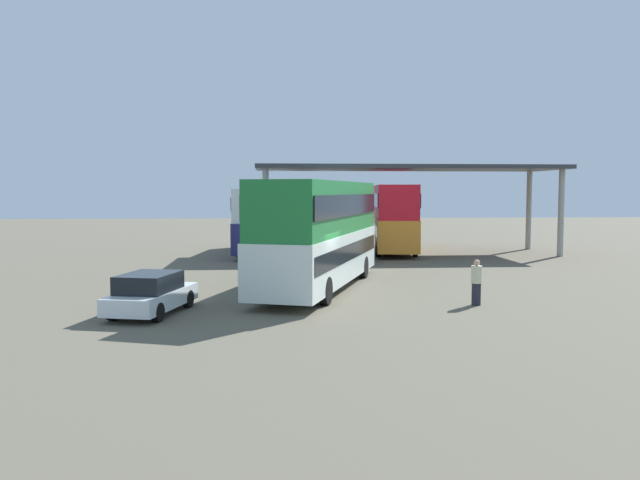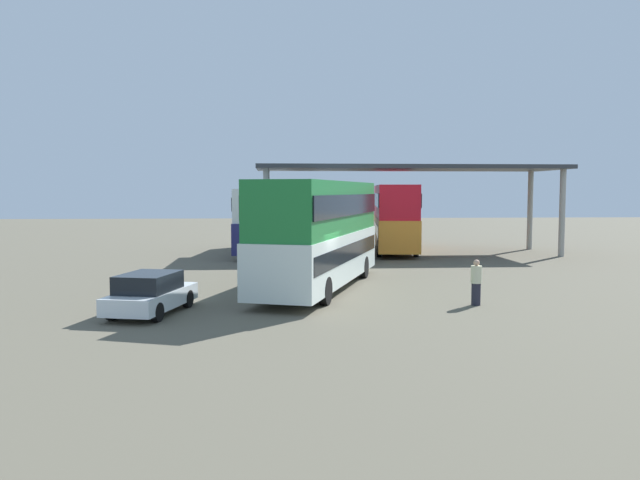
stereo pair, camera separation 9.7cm
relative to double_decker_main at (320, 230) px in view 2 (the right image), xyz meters
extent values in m
plane|color=#5B5646|center=(-0.55, -3.00, -2.40)|extent=(140.00, 140.00, 0.00)
cube|color=silver|center=(0.00, -0.01, -1.08)|extent=(6.08, 11.79, 1.93)
cube|color=#1D7432|center=(0.00, -0.01, 0.93)|extent=(5.94, 11.55, 2.09)
cube|color=black|center=(0.00, -0.01, -0.85)|extent=(5.97, 11.36, 0.66)
cube|color=black|center=(0.00, -0.01, 1.04)|extent=(5.97, 11.36, 0.84)
cube|color=black|center=(1.83, 5.43, -0.79)|extent=(2.06, 0.78, 1.16)
cube|color=orange|center=(1.83, 5.43, 0.14)|extent=(1.70, 0.64, 0.36)
cylinder|color=black|center=(0.06, 3.76, -1.90)|extent=(0.58, 1.04, 1.00)
cylinder|color=black|center=(2.22, 3.03, -1.90)|extent=(0.58, 1.04, 1.00)
cylinder|color=black|center=(-2.23, -3.05, -1.90)|extent=(0.58, 1.04, 1.00)
cylinder|color=black|center=(-0.07, -3.78, -1.90)|extent=(0.58, 1.04, 1.00)
cube|color=silver|center=(-5.85, -4.94, -1.90)|extent=(2.57, 4.26, 0.55)
cube|color=black|center=(-5.89, -5.13, -1.34)|extent=(2.01, 2.49, 0.58)
cylinder|color=black|center=(-6.28, -3.56, -2.10)|extent=(0.34, 0.63, 0.60)
cylinder|color=black|center=(-4.82, -3.92, -2.10)|extent=(0.34, 0.63, 0.60)
cylinder|color=black|center=(-6.87, -5.95, -2.10)|extent=(0.34, 0.63, 0.60)
cylinder|color=black|center=(-5.41, -6.31, -2.10)|extent=(0.34, 0.63, 0.60)
cube|color=navy|center=(-2.43, 15.51, -1.14)|extent=(3.81, 11.72, 1.80)
cube|color=white|center=(-2.43, 15.51, 0.73)|extent=(3.71, 11.48, 1.95)
cube|color=black|center=(-2.43, 15.51, -0.93)|extent=(3.79, 11.27, 0.61)
cube|color=black|center=(-2.43, 15.51, 0.83)|extent=(3.79, 11.27, 0.78)
cube|color=black|center=(-1.77, 21.17, -0.87)|extent=(2.10, 0.35, 1.08)
cube|color=orange|center=(-1.77, 21.17, -0.01)|extent=(1.73, 0.28, 0.36)
cylinder|color=black|center=(-3.13, 19.18, -1.90)|extent=(0.40, 1.03, 1.00)
cylinder|color=black|center=(-0.91, 18.92, -1.90)|extent=(0.40, 1.03, 1.00)
cylinder|color=black|center=(-3.96, 12.10, -1.90)|extent=(0.40, 1.03, 1.00)
cylinder|color=black|center=(-1.74, 11.84, -1.90)|extent=(0.40, 1.03, 1.00)
cube|color=navy|center=(1.76, 13.41, -1.15)|extent=(3.07, 10.69, 1.79)
cube|color=white|center=(1.76, 13.41, 0.71)|extent=(2.98, 10.48, 1.94)
cube|color=black|center=(1.76, 13.41, -0.94)|extent=(3.08, 10.27, 0.61)
cube|color=black|center=(1.76, 13.41, 0.81)|extent=(3.08, 10.27, 0.77)
cube|color=black|center=(2.05, 18.63, -0.88)|extent=(2.12, 0.22, 1.07)
cube|color=orange|center=(2.05, 18.63, -0.03)|extent=(1.74, 0.18, 0.36)
cylinder|color=black|center=(0.82, 16.74, -1.90)|extent=(0.33, 1.01, 1.00)
cylinder|color=black|center=(3.06, 16.62, -1.90)|extent=(0.33, 1.01, 1.00)
cylinder|color=black|center=(0.46, 10.20, -1.90)|extent=(0.33, 1.01, 1.00)
cylinder|color=black|center=(2.70, 10.07, -1.90)|extent=(0.33, 1.01, 1.00)
cube|color=orange|center=(5.95, 15.55, -1.08)|extent=(3.80, 11.16, 1.93)
cube|color=red|center=(5.95, 15.55, 0.92)|extent=(3.70, 10.93, 2.09)
cube|color=black|center=(5.95, 15.55, -0.85)|extent=(3.78, 10.73, 0.65)
cube|color=black|center=(5.95, 15.55, 1.03)|extent=(3.78, 10.73, 0.83)
cube|color=black|center=(6.62, 20.92, -0.79)|extent=(2.09, 0.36, 1.16)
cube|color=orange|center=(6.62, 20.92, 0.13)|extent=(1.72, 0.29, 0.36)
cylinder|color=black|center=(5.27, 19.05, -1.90)|extent=(0.40, 1.03, 1.00)
cylinder|color=black|center=(7.47, 18.78, -1.90)|extent=(0.40, 1.03, 1.00)
cylinder|color=black|center=(4.42, 12.33, -1.90)|extent=(0.40, 1.03, 1.00)
cylinder|color=black|center=(6.63, 12.05, -1.90)|extent=(0.40, 1.03, 1.00)
cube|color=#33353A|center=(6.57, 14.14, 3.06)|extent=(19.20, 6.21, 0.25)
cylinder|color=#9E9B93|center=(15.52, 16.64, 0.27)|extent=(0.36, 0.36, 5.33)
cylinder|color=#9E9B93|center=(15.56, 11.80, 0.27)|extent=(0.36, 0.36, 5.33)
cylinder|color=#9E9B93|center=(-2.43, 16.49, 0.27)|extent=(0.36, 0.36, 5.33)
cylinder|color=#9E9B93|center=(-2.39, 11.64, 0.27)|extent=(0.36, 0.36, 5.33)
cylinder|color=#262633|center=(5.20, -4.16, -2.01)|extent=(0.32, 0.32, 0.78)
cylinder|color=beige|center=(5.20, -4.16, -1.31)|extent=(0.38, 0.38, 0.61)
sphere|color=tan|center=(5.20, -4.16, -0.90)|extent=(0.22, 0.22, 0.22)
camera|label=1|loc=(-1.81, -25.76, 1.61)|focal=35.66mm
camera|label=2|loc=(-1.71, -25.76, 1.61)|focal=35.66mm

